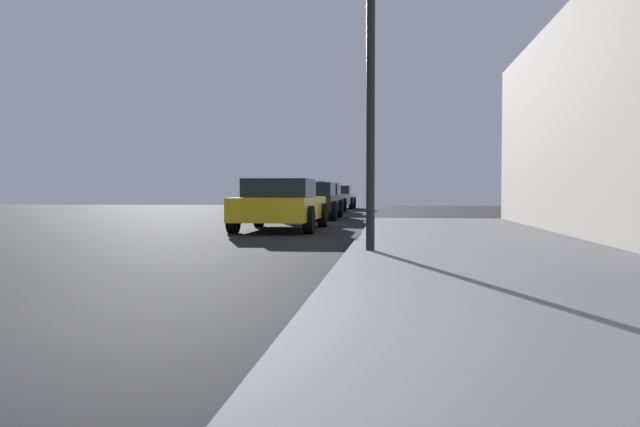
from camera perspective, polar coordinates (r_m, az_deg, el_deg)
street_lamp at (r=9.17m, az=4.53°, el=15.84°), size 0.36×0.36×4.42m
car_yellow at (r=16.07m, az=-3.47°, el=0.84°), size 1.98×4.45×1.27m
car_black at (r=22.33m, az=-0.79°, el=1.17°), size 2.00×4.11×1.27m
car_green at (r=29.02m, az=0.14°, el=1.36°), size 2.05×4.17×1.43m
car_white at (r=35.69m, az=1.45°, el=1.48°), size 2.02×4.18×1.43m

